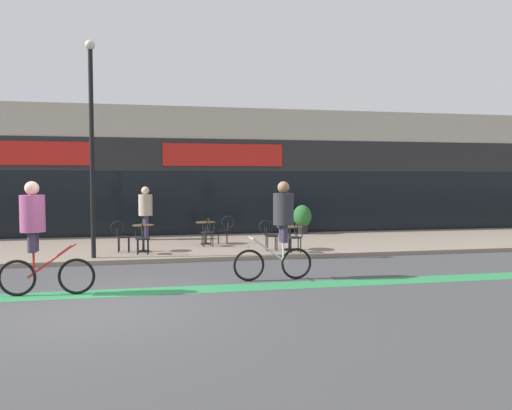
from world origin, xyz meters
The scene contains 18 objects.
ground_plane centered at (0.00, 0.00, 0.00)m, with size 120.00×120.00×0.00m, color #424244.
sidewalk_slab centered at (0.00, 7.25, 0.06)m, with size 40.00×5.50×0.12m, color gray.
storefront_facade centered at (0.00, 11.96, 2.45)m, with size 40.00×4.06×4.91m.
bike_lane_stripe centered at (0.00, 1.21, 0.00)m, with size 36.00×0.70×0.01m, color #2D844C.
bistro_table_0 centered at (0.64, 5.96, 0.66)m, with size 0.61×0.61×0.78m.
bistro_table_1 centered at (2.57, 7.24, 0.63)m, with size 0.63×0.63×0.72m.
bistro_table_2 centered at (4.87, 5.42, 0.63)m, with size 0.76×0.76×0.70m.
cafe_chair_0_near centered at (0.63, 5.34, 0.64)m, with size 0.42×0.59×0.90m.
cafe_chair_0_side centered at (0.01, 5.97, 0.64)m, with size 0.58×0.41×0.90m.
cafe_chair_1_near centered at (2.58, 6.61, 0.64)m, with size 0.44×0.59×0.90m.
cafe_chair_1_side centered at (3.19, 7.23, 0.64)m, with size 0.59×0.44×0.90m.
cafe_chair_2_near centered at (4.87, 4.79, 0.64)m, with size 0.41×0.58×0.90m.
cafe_chair_2_side centered at (4.25, 5.42, 0.64)m, with size 0.59×0.42×0.90m.
planter_pot centered at (6.48, 9.52, 0.72)m, with size 0.72×0.72×1.10m.
lamp_post centered at (-0.63, 5.02, 3.39)m, with size 0.26×0.26×5.72m.
cyclist_0 centered at (-1.23, 1.29, 1.27)m, with size 1.78×0.51×2.18m.
cyclist_1 centered at (3.69, 1.83, 1.27)m, with size 1.77×0.48×2.17m.
pedestrian_near_end centered at (0.65, 8.79, 1.21)m, with size 0.58×0.58×1.84m.
Camera 1 is at (1.01, -8.75, 2.24)m, focal length 35.00 mm.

